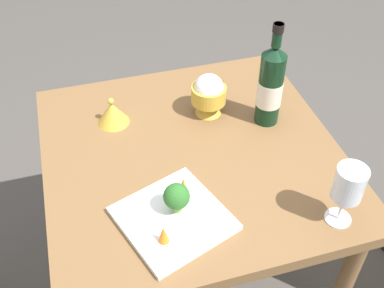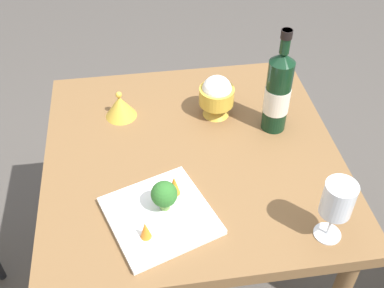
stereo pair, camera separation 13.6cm
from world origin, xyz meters
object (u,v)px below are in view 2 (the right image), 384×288
(serving_plate, at_px, (160,216))
(carrot_garnish_left, at_px, (145,230))
(rice_bowl, at_px, (217,96))
(rice_bowl_lid, at_px, (120,106))
(wine_bottle, at_px, (278,92))
(carrot_garnish_right, at_px, (174,185))
(broccoli_floret, at_px, (164,195))
(wine_glass, at_px, (338,200))

(serving_plate, relative_size, carrot_garnish_left, 6.12)
(rice_bowl, distance_m, rice_bowl_lid, 0.31)
(wine_bottle, bearing_deg, carrot_garnish_left, 131.35)
(carrot_garnish_right, bearing_deg, carrot_garnish_left, 146.82)
(carrot_garnish_left, distance_m, carrot_garnish_right, 0.16)
(wine_bottle, distance_m, broccoli_floret, 0.47)
(wine_bottle, distance_m, carrot_garnish_right, 0.42)
(rice_bowl, bearing_deg, carrot_garnish_left, 150.64)
(rice_bowl_lid, height_order, carrot_garnish_left, rice_bowl_lid)
(serving_plate, xyz_separation_m, carrot_garnish_right, (0.07, -0.04, 0.04))
(broccoli_floret, bearing_deg, rice_bowl, -28.45)
(wine_bottle, xyz_separation_m, rice_bowl, (0.09, 0.16, -0.06))
(wine_bottle, bearing_deg, rice_bowl_lid, 75.19)
(serving_plate, bearing_deg, carrot_garnish_right, -34.70)
(wine_bottle, distance_m, rice_bowl, 0.20)
(wine_glass, xyz_separation_m, serving_plate, (0.11, 0.41, -0.12))
(serving_plate, relative_size, broccoli_floret, 3.72)
(wine_glass, distance_m, rice_bowl_lid, 0.74)
(broccoli_floret, distance_m, carrot_garnish_left, 0.10)
(rice_bowl_lid, bearing_deg, rice_bowl, -96.87)
(rice_bowl, relative_size, rice_bowl_lid, 1.42)
(carrot_garnish_left, bearing_deg, broccoli_floret, -33.22)
(serving_plate, height_order, carrot_garnish_right, carrot_garnish_right)
(rice_bowl_lid, xyz_separation_m, broccoli_floret, (-0.41, -0.10, 0.03))
(rice_bowl, bearing_deg, carrot_garnish_right, 152.23)
(broccoli_floret, bearing_deg, serving_plate, 141.65)
(carrot_garnish_left, relative_size, carrot_garnish_right, 0.86)
(rice_bowl, distance_m, carrot_garnish_left, 0.53)
(wine_bottle, xyz_separation_m, carrot_garnish_left, (-0.37, 0.42, -0.09))
(wine_glass, xyz_separation_m, rice_bowl_lid, (0.54, 0.49, -0.09))
(rice_bowl_lid, bearing_deg, serving_plate, -169.00)
(rice_bowl, xyz_separation_m, rice_bowl_lid, (0.04, 0.30, -0.04))
(wine_bottle, xyz_separation_m, wine_glass, (-0.42, -0.02, -0.00))
(wine_bottle, xyz_separation_m, serving_plate, (-0.31, 0.38, -0.13))
(wine_glass, distance_m, carrot_garnish_right, 0.41)
(carrot_garnish_right, bearing_deg, wine_bottle, -54.37)
(wine_glass, xyz_separation_m, carrot_garnish_right, (0.18, 0.36, -0.08))
(rice_bowl, relative_size, serving_plate, 0.44)
(wine_bottle, relative_size, carrot_garnish_left, 6.45)
(serving_plate, distance_m, broccoli_floret, 0.06)
(wine_glass, relative_size, serving_plate, 0.56)
(serving_plate, xyz_separation_m, carrot_garnish_left, (-0.07, 0.04, 0.03))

